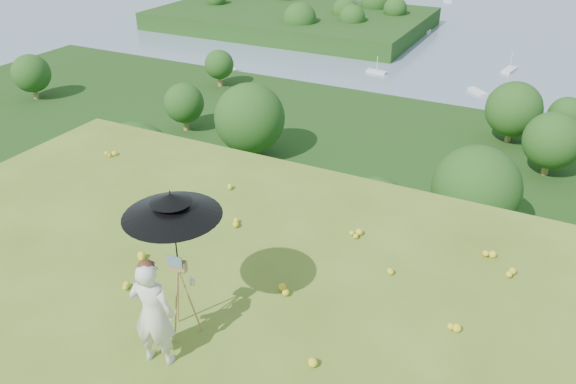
% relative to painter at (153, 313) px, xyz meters
% --- Properties ---
extents(ground, '(14.00, 14.00, 0.00)m').
position_rel_painter_xyz_m(ground, '(-0.28, -0.56, -0.83)').
color(ground, '#587020').
rests_on(ground, ground).
extents(forest_slope, '(140.00, 56.00, 22.00)m').
position_rel_painter_xyz_m(forest_slope, '(-0.28, 34.44, -29.83)').
color(forest_slope, '#18330E').
rests_on(forest_slope, bay_water).
extents(shoreline_tier, '(170.00, 28.00, 8.00)m').
position_rel_painter_xyz_m(shoreline_tier, '(-0.28, 74.44, -36.83)').
color(shoreline_tier, '#6D6657').
rests_on(shoreline_tier, bay_water).
extents(bay_water, '(700.00, 700.00, 0.00)m').
position_rel_painter_xyz_m(bay_water, '(-0.28, 239.44, -34.83)').
color(bay_water, slate).
rests_on(bay_water, ground).
extents(peninsula, '(90.00, 60.00, 12.00)m').
position_rel_painter_xyz_m(peninsula, '(-75.28, 154.44, -29.83)').
color(peninsula, '#18330E').
rests_on(peninsula, bay_water).
extents(slope_trees, '(110.00, 50.00, 6.00)m').
position_rel_painter_xyz_m(slope_trees, '(-0.28, 34.44, -15.83)').
color(slope_trees, '#264A16').
rests_on(slope_trees, forest_slope).
extents(harbor_town, '(110.00, 22.00, 5.00)m').
position_rel_painter_xyz_m(harbor_town, '(-0.28, 74.44, -30.33)').
color(harbor_town, beige).
rests_on(harbor_town, shoreline_tier).
extents(moored_boats, '(140.00, 140.00, 0.70)m').
position_rel_painter_xyz_m(moored_boats, '(-12.78, 160.44, -34.48)').
color(moored_boats, white).
rests_on(moored_boats, bay_water).
extents(wildflowers, '(10.00, 10.50, 0.12)m').
position_rel_painter_xyz_m(wildflowers, '(-0.28, -0.31, -0.77)').
color(wildflowers, yellow).
rests_on(wildflowers, ground).
extents(painter, '(0.68, 0.53, 1.66)m').
position_rel_painter_xyz_m(painter, '(0.00, 0.00, 0.00)').
color(painter, beige).
rests_on(painter, ground).
extents(field_easel, '(0.59, 0.59, 1.40)m').
position_rel_painter_xyz_m(field_easel, '(-0.01, 0.61, -0.13)').
color(field_easel, olive).
rests_on(field_easel, ground).
extents(sun_umbrella, '(1.51, 1.51, 1.21)m').
position_rel_painter_xyz_m(sun_umbrella, '(-0.02, 0.64, 0.93)').
color(sun_umbrella, black).
rests_on(sun_umbrella, field_easel).
extents(painter_cap, '(0.24, 0.28, 0.10)m').
position_rel_painter_xyz_m(painter_cap, '(0.00, 0.00, 0.78)').
color(painter_cap, '#CB6F78').
rests_on(painter_cap, painter).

